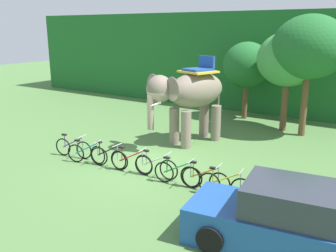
# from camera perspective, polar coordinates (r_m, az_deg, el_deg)

# --- Properties ---
(ground_plane) EXTENTS (80.00, 80.00, 0.00)m
(ground_plane) POSITION_cam_1_polar(r_m,az_deg,el_deg) (13.82, -3.16, -5.97)
(ground_plane) COLOR #4C753D
(foliage_hedge) EXTENTS (36.00, 6.00, 5.90)m
(foliage_hedge) POSITION_cam_1_polar(r_m,az_deg,el_deg) (24.98, 15.56, 9.90)
(foliage_hedge) COLOR #1E6028
(foliage_hedge) RESTS_ON ground
(tree_center_left) EXTENTS (2.58, 2.58, 4.24)m
(tree_center_left) POSITION_cam_1_polar(r_m,az_deg,el_deg) (20.69, 12.16, 9.21)
(tree_center_left) COLOR brown
(tree_center_left) RESTS_ON ground
(tree_center) EXTENTS (2.95, 2.95, 4.81)m
(tree_center) POSITION_cam_1_polar(r_m,az_deg,el_deg) (18.60, 18.19, 9.79)
(tree_center) COLOR brown
(tree_center) RESTS_ON ground
(tree_far_right) EXTENTS (3.32, 3.32, 5.56)m
(tree_far_right) POSITION_cam_1_polar(r_m,az_deg,el_deg) (17.91, 21.17, 11.32)
(tree_far_right) COLOR brown
(tree_far_right) RESTS_ON ground
(elephant) EXTENTS (2.69, 4.23, 3.78)m
(elephant) POSITION_cam_1_polar(r_m,az_deg,el_deg) (15.77, 3.48, 4.98)
(elephant) COLOR gray
(elephant) RESTS_ON ground
(bike_purple) EXTENTS (1.69, 0.52, 0.92)m
(bike_purple) POSITION_cam_1_polar(r_m,az_deg,el_deg) (14.90, -14.52, -3.29)
(bike_purple) COLOR black
(bike_purple) RESTS_ON ground
(bike_teal) EXTENTS (1.67, 0.60, 0.92)m
(bike_teal) POSITION_cam_1_polar(r_m,az_deg,el_deg) (14.06, -12.45, -4.27)
(bike_teal) COLOR black
(bike_teal) RESTS_ON ground
(bike_black) EXTENTS (1.71, 0.52, 0.92)m
(bike_black) POSITION_cam_1_polar(r_m,az_deg,el_deg) (13.63, -9.33, -4.72)
(bike_black) COLOR black
(bike_black) RESTS_ON ground
(bike_red) EXTENTS (1.70, 0.52, 0.92)m
(bike_red) POSITION_cam_1_polar(r_m,az_deg,el_deg) (12.98, -5.72, -5.61)
(bike_red) COLOR black
(bike_red) RESTS_ON ground
(bike_white) EXTENTS (1.71, 0.52, 0.92)m
(bike_white) POSITION_cam_1_polar(r_m,az_deg,el_deg) (12.56, -1.89, -6.27)
(bike_white) COLOR black
(bike_white) RESTS_ON ground
(bike_green) EXTENTS (1.70, 0.52, 0.92)m
(bike_green) POSITION_cam_1_polar(r_m,az_deg,el_deg) (11.93, 1.52, -7.45)
(bike_green) COLOR black
(bike_green) RESTS_ON ground
(bike_orange) EXTENTS (1.71, 0.52, 0.92)m
(bike_orange) POSITION_cam_1_polar(r_m,az_deg,el_deg) (11.59, 5.70, -8.21)
(bike_orange) COLOR black
(bike_orange) RESTS_ON ground
(bike_yellow) EXTENTS (1.70, 0.52, 0.92)m
(bike_yellow) POSITION_cam_1_polar(r_m,az_deg,el_deg) (11.23, 8.88, -9.12)
(bike_yellow) COLOR black
(bike_yellow) RESTS_ON ground
(parked_car) EXTENTS (4.41, 2.42, 1.60)m
(parked_car) POSITION_cam_1_polar(r_m,az_deg,el_deg) (9.04, 17.33, -14.06)
(parked_car) COLOR #1E4C99
(parked_car) RESTS_ON ground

